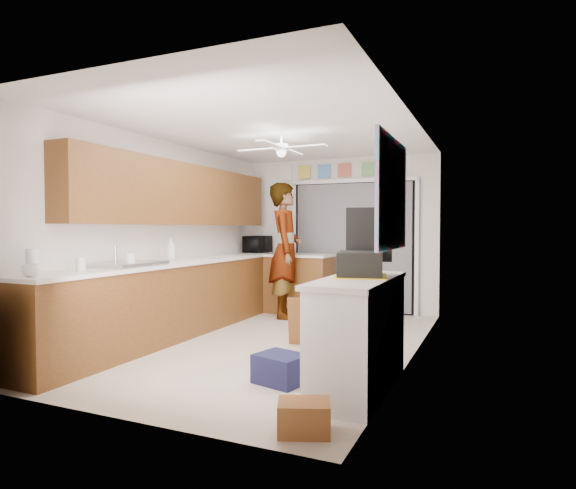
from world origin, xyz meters
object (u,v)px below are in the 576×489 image
(suitcase, at_px, (361,264))
(man, at_px, (285,250))
(cup, at_px, (31,271))
(dog, at_px, (346,308))
(soap_bottle, at_px, (171,249))
(cardboard_box, at_px, (304,417))
(paper_towel_roll, at_px, (32,262))
(navy_crate, at_px, (281,369))
(microwave, at_px, (258,244))

(suitcase, relative_size, man, 0.24)
(cup, distance_m, dog, 4.19)
(soap_bottle, relative_size, suitcase, 0.62)
(cardboard_box, height_order, man, man)
(paper_towel_roll, relative_size, dog, 0.44)
(suitcase, distance_m, dog, 2.85)
(navy_crate, bearing_deg, cup, -154.09)
(navy_crate, relative_size, dog, 0.78)
(microwave, xyz_separation_m, man, (0.78, -0.61, -0.06))
(cardboard_box, relative_size, dog, 0.65)
(soap_bottle, relative_size, navy_crate, 0.74)
(microwave, relative_size, cardboard_box, 1.48)
(microwave, relative_size, dog, 0.97)
(paper_towel_roll, xyz_separation_m, dog, (1.85, 3.60, -0.85))
(paper_towel_roll, height_order, suitcase, paper_towel_roll)
(man, bearing_deg, cup, 151.45)
(cup, xyz_separation_m, dog, (1.66, 3.77, -0.79))
(soap_bottle, height_order, paper_towel_roll, soap_bottle)
(cardboard_box, bearing_deg, dog, 102.55)
(man, bearing_deg, paper_towel_roll, 147.99)
(dog, bearing_deg, cup, -93.08)
(microwave, height_order, cardboard_box, microwave)
(microwave, height_order, dog, microwave)
(navy_crate, bearing_deg, soap_bottle, 150.34)
(soap_bottle, distance_m, dog, 2.61)
(paper_towel_roll, height_order, man, man)
(microwave, relative_size, soap_bottle, 1.65)
(soap_bottle, relative_size, dog, 0.58)
(microwave, distance_m, navy_crate, 4.13)
(cup, distance_m, paper_towel_roll, 0.27)
(suitcase, distance_m, navy_crate, 1.15)
(suitcase, height_order, cardboard_box, suitcase)
(cup, height_order, navy_crate, cup)
(soap_bottle, bearing_deg, suitcase, -18.52)
(cardboard_box, distance_m, dog, 3.81)
(navy_crate, bearing_deg, microwave, 120.07)
(navy_crate, bearing_deg, dog, 95.22)
(soap_bottle, bearing_deg, paper_towel_roll, -91.50)
(soap_bottle, xyz_separation_m, dog, (1.80, 1.66, -0.89))
(microwave, bearing_deg, paper_towel_roll, 173.76)
(microwave, relative_size, cup, 3.62)
(microwave, bearing_deg, dog, -114.88)
(man, relative_size, dog, 3.87)
(cup, relative_size, cardboard_box, 0.41)
(navy_crate, xyz_separation_m, man, (-1.23, 2.87, 0.89))
(soap_bottle, xyz_separation_m, cardboard_box, (2.63, -2.05, -0.99))
(cup, bearing_deg, dog, 66.27)
(suitcase, relative_size, dog, 0.95)
(soap_bottle, bearing_deg, microwave, 88.73)
(microwave, height_order, paper_towel_roll, microwave)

